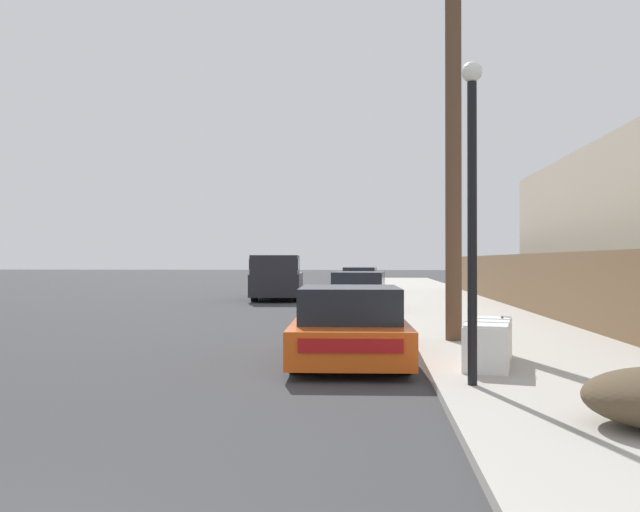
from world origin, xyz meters
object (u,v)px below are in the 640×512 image
pickup_truck (277,278)px  street_lamp (472,194)px  car_parked_mid (360,293)px  discarded_fridge (489,343)px  parked_sports_car_red (350,327)px  car_parked_far (361,282)px  utility_pole (453,141)px

pickup_truck → street_lamp: 19.42m
car_parked_mid → discarded_fridge: bearing=-75.2°
parked_sports_car_red → street_lamp: bearing=-59.0°
car_parked_far → utility_pole: 18.20m
discarded_fridge → street_lamp: (-0.49, -1.56, 2.08)m
pickup_truck → utility_pole: (5.68, -14.14, 3.11)m
car_parked_mid → car_parked_far: 9.84m
car_parked_far → street_lamp: bearing=-82.4°
utility_pole → discarded_fridge: bearing=-87.1°
street_lamp → discarded_fridge: bearing=72.6°
street_lamp → car_parked_far: bearing=94.7°
utility_pole → street_lamp: bearing=-94.4°
parked_sports_car_red → street_lamp: street_lamp is taller
car_parked_mid → car_parked_far: bearing=94.3°
utility_pole → street_lamp: (-0.34, -4.46, -1.53)m
car_parked_far → pickup_truck: 5.05m
parked_sports_car_red → car_parked_far: 19.72m
pickup_truck → discarded_fridge: bearing=104.1°
utility_pole → pickup_truck: bearing=111.9°
parked_sports_car_red → car_parked_far: size_ratio=0.94×
utility_pole → parked_sports_car_red: bearing=-135.1°
discarded_fridge → pickup_truck: size_ratio=0.33×
car_parked_far → pickup_truck: bearing=-131.4°
parked_sports_car_red → car_parked_far: car_parked_far is taller
discarded_fridge → utility_pole: (-0.15, 2.91, 3.61)m
discarded_fridge → car_parked_far: bearing=110.3°
parked_sports_car_red → car_parked_mid: bearing=87.7°
parked_sports_car_red → car_parked_mid: 9.88m
car_parked_far → car_parked_mid: bearing=-86.2°
parked_sports_car_red → pickup_truck: 16.54m
car_parked_mid → utility_pole: 8.85m
car_parked_far → utility_pole: (2.16, -17.74, 3.42)m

